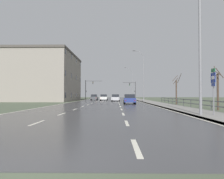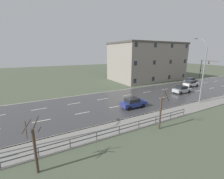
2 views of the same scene
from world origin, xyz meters
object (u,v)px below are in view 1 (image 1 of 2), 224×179
Objects in this scene: car_far_right at (94,97)px; brick_building at (47,77)px; street_lamp_distant at (132,84)px; car_far_left at (104,97)px; highway_sign at (213,86)px; traffic_signal_right at (133,88)px; street_lamp_midground at (143,76)px; traffic_signal_left at (89,87)px; car_near_right at (116,98)px; car_mid_centre at (130,99)px; street_lamp_foreground at (198,42)px.

car_far_right is 13.84m from brick_building.
car_far_left is (-8.73, -20.95, -4.57)m from street_lamp_distant.
highway_sign is 54.74m from traffic_signal_right.
street_lamp_midground reaches higher than traffic_signal_left.
car_far_left is at bearing 11.90° from brick_building.
car_mid_centre is at bearing -79.70° from car_near_right.
car_mid_centre and car_far_right have the same top height.
street_lamp_midground is 19.06m from car_far_right.
brick_building is (-23.56, 39.28, 3.60)m from highway_sign.
traffic_signal_right is (-0.28, 54.50, -1.53)m from street_lamp_foreground.
brick_building is at bearing 166.49° from car_near_right.
street_lamp_midground reaches higher than highway_sign.
car_mid_centre is at bearing -74.10° from car_far_right.
traffic_signal_right is 1.35× the size of car_far_left.
street_lamp_distant is 2.69× the size of car_far_left.
car_far_left is (-3.04, 7.46, 0.00)m from car_near_right.
brick_building reaches higher than street_lamp_foreground.
brick_building reaches higher than street_lamp_midground.
street_lamp_distant is at bearing 90.05° from street_lamp_foreground.
traffic_signal_right reaches higher than car_far_left.
traffic_signal_right is at bearing 90.29° from street_lamp_foreground.
car_far_left is 0.19× the size of brick_building.
street_lamp_distant is at bearing 67.12° from car_far_left.
brick_building is (-19.12, 18.98, 4.91)m from car_mid_centre.
highway_sign is 0.54× the size of traffic_signal_left.
car_near_right is 18.17m from brick_building.
traffic_signal_left is (-14.34, -6.88, -1.32)m from street_lamp_distant.
car_mid_centre is 27.38m from brick_building.
car_near_right is at bearing -101.32° from street_lamp_distant.
street_lamp_distant reaches higher than street_lamp_midground.
traffic_signal_right is 14.53m from car_far_right.
traffic_signal_left reaches higher than car_mid_centre.
street_lamp_foreground reaches higher than highway_sign.
car_far_left is (-5.26, 21.90, 0.00)m from car_mid_centre.
highway_sign is (0.93, -31.67, -3.20)m from street_lamp_midground.
brick_building is (-13.85, -2.92, 4.91)m from car_far_left.
street_lamp_distant reaches higher than car_mid_centre.
brick_building reaches higher than car_mid_centre.
car_far_right is at bearing 31.74° from brick_building.
brick_building is at bearing 120.08° from street_lamp_foreground.
car_far_right is (-8.11, 25.78, 0.00)m from car_mid_centre.
car_near_right is at bearing -105.29° from traffic_signal_right.
traffic_signal_right is 27.24m from brick_building.
car_mid_centre is at bearing -73.17° from traffic_signal_left.
street_lamp_foreground reaches higher than traffic_signal_left.
street_lamp_midground is 28.52m from traffic_signal_left.
car_mid_centre is 0.19× the size of brick_building.
highway_sign reaches higher than car_far_right.
car_mid_centre is 22.52m from car_far_left.
car_near_right is (-5.74, 3.06, -4.51)m from street_lamp_midground.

